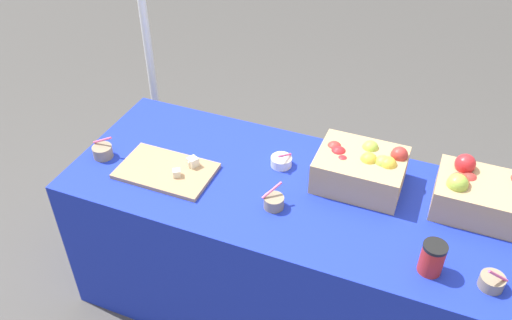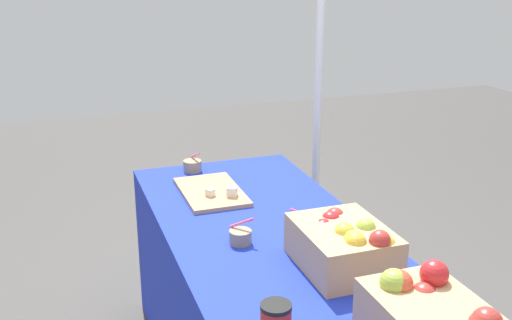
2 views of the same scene
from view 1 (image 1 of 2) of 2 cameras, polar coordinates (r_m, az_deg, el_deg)
name	(u,v)px [view 1 (image 1 of 2)]	position (r m, az deg, el deg)	size (l,w,h in m)	color
ground_plane	(287,301)	(2.75, 3.35, -14.74)	(10.00, 10.00, 0.00)	#474442
table	(290,250)	(2.46, 3.67, -9.53)	(1.90, 0.76, 0.74)	#192DB7
apple_crate_left	(487,195)	(2.23, 23.36, -3.49)	(0.39, 0.26, 0.20)	tan
apple_crate_middle	(361,168)	(2.21, 11.17, -0.81)	(0.35, 0.28, 0.18)	tan
cutting_board_front	(168,170)	(2.30, -9.40, -1.10)	(0.40, 0.25, 0.06)	tan
sample_bowl_near	(103,151)	(2.44, -16.01, 0.89)	(0.09, 0.09, 0.10)	gray
sample_bowl_mid	(274,202)	(2.10, 1.91, -4.46)	(0.09, 0.09, 0.10)	gray
sample_bowl_far	(281,161)	(2.30, 2.72, -0.13)	(0.09, 0.09, 0.08)	silver
sample_bowl_extra	(492,281)	(1.99, 23.83, -11.76)	(0.09, 0.08, 0.11)	gray
coffee_cup	(432,258)	(1.94, 18.27, -9.89)	(0.08, 0.08, 0.12)	red
tent_pole	(142,7)	(2.89, -12.00, 15.66)	(0.04, 0.04, 2.24)	white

